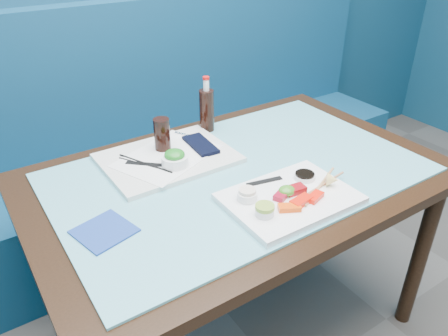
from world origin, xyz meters
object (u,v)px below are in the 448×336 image
blue_napkin (104,231)px  sashimi_plate (290,198)px  serving_tray (168,158)px  cola_bottle_body (207,111)px  booth_bench (145,166)px  dining_table (239,193)px  cola_glass (162,134)px  seaweed_bowl (175,161)px

blue_napkin → sashimi_plate: bearing=-17.8°
serving_tray → cola_bottle_body: 0.29m
booth_bench → blue_napkin: booth_bench is taller
dining_table → cola_glass: 0.34m
booth_bench → cola_glass: (-0.16, -0.58, 0.46)m
seaweed_bowl → cola_bottle_body: (0.26, 0.21, 0.05)m
sashimi_plate → cola_bottle_body: bearing=84.8°
sashimi_plate → blue_napkin: size_ratio=2.71×
serving_tray → seaweed_bowl: size_ratio=4.91×
dining_table → seaweed_bowl: seaweed_bowl is taller
dining_table → seaweed_bowl: (-0.18, 0.13, 0.13)m
booth_bench → cola_glass: size_ratio=25.21×
sashimi_plate → blue_napkin: (-0.52, 0.17, -0.01)m
sashimi_plate → cola_glass: (-0.18, 0.49, 0.07)m
booth_bench → cola_bottle_body: (0.08, -0.50, 0.47)m
seaweed_bowl → cola_glass: 0.14m
sashimi_plate → seaweed_bowl: (-0.20, 0.36, 0.03)m
booth_bench → sashimi_plate: 1.14m
dining_table → seaweed_bowl: size_ratio=15.33×
serving_tray → cola_glass: bearing=79.2°
dining_table → serving_tray: bearing=129.5°
booth_bench → serving_tray: (-0.17, -0.64, 0.39)m
booth_bench → cola_glass: 0.76m
booth_bench → blue_napkin: bearing=-118.9°
dining_table → blue_napkin: 0.51m
dining_table → seaweed_bowl: bearing=144.3°
dining_table → cola_glass: size_ratio=11.76×
booth_bench → cola_glass: bearing=-105.0°
cola_bottle_body → serving_tray: bearing=-150.8°
seaweed_bowl → cola_glass: size_ratio=0.77×
serving_tray → cola_bottle_body: cola_bottle_body is taller
dining_table → sashimi_plate: sashimi_plate is taller
booth_bench → dining_table: (0.00, -0.84, 0.29)m
dining_table → cola_bottle_body: 0.39m
cola_glass → cola_bottle_body: cola_bottle_body is taller
sashimi_plate → serving_tray: sashimi_plate is taller
dining_table → cola_bottle_body: bearing=76.4°
sashimi_plate → blue_napkin: bearing=162.8°
sashimi_plate → cola_glass: bearing=110.9°
serving_tray → cola_glass: cola_glass is taller
sashimi_plate → seaweed_bowl: bearing=119.8°
sashimi_plate → booth_bench: bearing=91.9°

